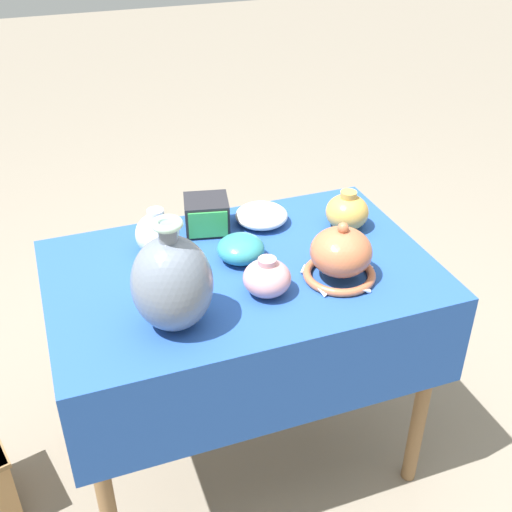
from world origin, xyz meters
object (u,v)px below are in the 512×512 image
object	(u,v)px
vase_tall_bulbous	(172,283)
jar_round_ochre	(347,212)
mosaic_tile_box	(207,215)
jar_round_porcelain	(157,233)
jar_round_rose	(267,278)
bowl_shallow_teal	(241,249)
vase_dome_bell	(341,256)
bowl_shallow_ivory	(261,215)

from	to	relation	value
vase_tall_bulbous	jar_round_ochre	bearing A→B (deg)	25.05
mosaic_tile_box	jar_round_ochre	xyz separation A→B (m)	(0.39, -0.13, 0.01)
jar_round_ochre	mosaic_tile_box	bearing A→B (deg)	161.40
vase_tall_bulbous	mosaic_tile_box	size ratio (longest dim) A/B	1.89
jar_round_porcelain	jar_round_rose	xyz separation A→B (m)	(0.21, -0.29, -0.01)
jar_round_ochre	vase_tall_bulbous	bearing A→B (deg)	-154.95
bowl_shallow_teal	mosaic_tile_box	bearing A→B (deg)	101.39
bowl_shallow_teal	jar_round_ochre	distance (m)	0.36
jar_round_porcelain	jar_round_ochre	world-z (taller)	jar_round_porcelain
mosaic_tile_box	jar_round_porcelain	world-z (taller)	jar_round_porcelain
vase_dome_bell	mosaic_tile_box	size ratio (longest dim) A/B	1.36
bowl_shallow_ivory	bowl_shallow_teal	bearing A→B (deg)	-125.88
vase_tall_bulbous	jar_round_porcelain	size ratio (longest dim) A/B	2.12
jar_round_rose	jar_round_ochre	bearing A→B (deg)	34.23
vase_dome_bell	bowl_shallow_ivory	distance (m)	0.35
vase_tall_bulbous	bowl_shallow_teal	world-z (taller)	vase_tall_bulbous
vase_dome_bell	jar_round_rose	world-z (taller)	vase_dome_bell
vase_tall_bulbous	vase_dome_bell	distance (m)	0.46
jar_round_porcelain	bowl_shallow_ivory	world-z (taller)	jar_round_porcelain
vase_tall_bulbous	jar_round_ochre	xyz separation A→B (m)	(0.59, 0.28, -0.07)
jar_round_porcelain	jar_round_ochre	xyz separation A→B (m)	(0.56, -0.06, -0.01)
mosaic_tile_box	jar_round_ochre	distance (m)	0.41
bowl_shallow_ivory	vase_dome_bell	bearing A→B (deg)	-74.83
jar_round_rose	mosaic_tile_box	bearing A→B (deg)	98.00
bowl_shallow_ivory	vase_tall_bulbous	bearing A→B (deg)	-133.28
jar_round_rose	bowl_shallow_ivory	bearing A→B (deg)	71.77
vase_dome_bell	jar_round_porcelain	size ratio (longest dim) A/B	1.52
bowl_shallow_teal	bowl_shallow_ivory	bearing A→B (deg)	54.12
jar_round_rose	bowl_shallow_teal	xyz separation A→B (m)	(-0.01, 0.17, -0.01)
jar_round_porcelain	jar_round_ochre	bearing A→B (deg)	-5.66
vase_tall_bulbous	bowl_shallow_teal	distance (m)	0.33
jar_round_ochre	bowl_shallow_ivory	bearing A→B (deg)	154.79
vase_dome_bell	jar_round_ochre	bearing A→B (deg)	59.41
vase_tall_bulbous	mosaic_tile_box	bearing A→B (deg)	64.08
jar_round_porcelain	jar_round_rose	size ratio (longest dim) A/B	1.09
bowl_shallow_teal	jar_round_ochre	bearing A→B (deg)	10.16
jar_round_ochre	bowl_shallow_teal	bearing A→B (deg)	-169.84
bowl_shallow_ivory	bowl_shallow_teal	distance (m)	0.21
jar_round_porcelain	jar_round_ochre	distance (m)	0.56
vase_dome_bell	jar_round_porcelain	bearing A→B (deg)	145.59
mosaic_tile_box	bowl_shallow_teal	bearing A→B (deg)	-66.33
vase_tall_bulbous	mosaic_tile_box	xyz separation A→B (m)	(0.20, 0.41, -0.07)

